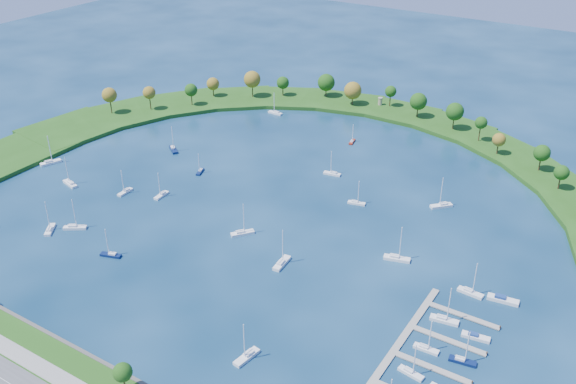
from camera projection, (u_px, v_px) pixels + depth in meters
The scene contains 30 objects.
ground at pixel (271, 202), 259.54m from camera, with size 700.00×700.00×0.00m, color #06233C.
breakwater at pixel (248, 135), 316.92m from camera, with size 286.74×247.64×2.00m.
breakwater_trees at pixel (342, 102), 330.78m from camera, with size 241.33×95.65×14.95m.
harbor_tower at pixel (380, 101), 350.27m from camera, with size 2.60×2.60×4.23m.
dock_system at pixel (408, 376), 174.16m from camera, with size 24.28×82.00×1.60m.
moored_boat_0 at pixel (282, 262), 220.62m from camera, with size 3.44×9.50×13.67m.
moored_boat_1 at pixel (50, 162), 290.50m from camera, with size 5.92×9.59×13.67m.
moored_boat_2 at pixel (111, 254), 225.18m from camera, with size 7.88×4.38×11.17m.
moored_boat_4 at pixel (173, 149), 303.07m from camera, with size 8.53×7.12×12.87m.
moored_boat_5 at pixel (332, 173), 280.87m from camera, with size 7.98×3.28×11.38m.
moored_boat_6 at pixel (50, 229), 239.89m from camera, with size 6.78×8.07×12.20m.
moored_boat_7 at pixel (125, 191), 266.18m from camera, with size 2.26×7.51×10.98m.
moored_boat_8 at pixel (161, 194), 263.67m from camera, with size 2.55×7.70×11.16m.
moored_boat_9 at pixel (442, 205), 255.83m from camera, with size 8.06×8.28×13.28m.
moored_boat_10 at pixel (70, 183), 272.44m from camera, with size 9.13×4.59×12.93m.
moored_boat_11 at pixel (75, 227), 241.31m from camera, with size 8.50×6.79×12.65m.
moored_boat_12 at pixel (352, 141), 311.37m from camera, with size 2.99×6.56×9.31m.
moored_boat_13 at pixel (247, 356), 180.31m from camera, with size 3.70×9.03×12.88m.
moored_boat_14 at pixel (200, 171), 282.77m from camera, with size 3.80×6.67×9.46m.
moored_boat_15 at pixel (275, 112), 344.57m from camera, with size 8.26×2.64×12.01m.
moored_boat_16 at pixel (242, 232), 237.74m from camera, with size 7.32×8.46×12.92m.
moored_boat_17 at pixel (356, 202), 257.99m from camera, with size 7.44×3.67×10.54m.
moored_boat_18 at pixel (397, 258), 223.14m from camera, with size 9.61×4.98×13.60m.
docked_boat_4 at pixel (411, 372), 174.84m from camera, with size 7.70×3.20×10.98m.
docked_boat_6 at pixel (426, 348), 183.24m from camera, with size 7.47×2.36×10.87m.
docked_boat_7 at pixel (462, 360), 178.89m from camera, with size 7.91×3.30×11.27m.
docked_boat_8 at pixel (444, 319), 194.29m from camera, with size 8.98×3.73×12.81m.
docked_boat_9 at pixel (475, 337), 187.84m from camera, with size 8.51×3.52×1.68m.
docked_boat_10 at pixel (470, 292), 206.22m from camera, with size 8.59×3.05×12.38m.
docked_boat_11 at pixel (503, 299), 203.03m from camera, with size 10.04×3.96×1.99m.
Camera 1 is at (126.10, -187.43, 128.04)m, focal length 39.77 mm.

